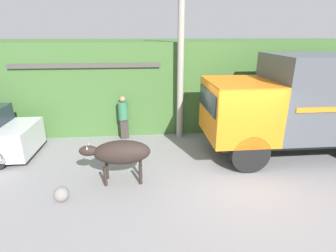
{
  "coord_description": "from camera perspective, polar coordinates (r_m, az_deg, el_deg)",
  "views": [
    {
      "loc": [
        -2.59,
        -6.53,
        3.93
      ],
      "look_at": [
        -1.92,
        0.61,
        1.38
      ],
      "focal_mm": 28.0,
      "sensor_mm": 36.0,
      "label": 1
    }
  ],
  "objects": [
    {
      "name": "cargo_truck",
      "position": [
        9.69,
        29.16,
        4.64
      ],
      "size": [
        6.59,
        2.39,
        3.33
      ],
      "rotation": [
        0.0,
        0.0,
        -0.04
      ],
      "color": "#2D2D2D",
      "rests_on": "ground_plane"
    },
    {
      "name": "pedestrian_on_hill",
      "position": [
        10.23,
        -9.7,
        2.2
      ],
      "size": [
        0.48,
        0.48,
        1.69
      ],
      "rotation": [
        0.0,
        0.0,
        3.47
      ],
      "color": "#38332D",
      "rests_on": "ground_plane"
    },
    {
      "name": "hillside_embankment",
      "position": [
        13.61,
        5.8,
        10.52
      ],
      "size": [
        32.0,
        6.37,
        3.61
      ],
      "color": "#426B33",
      "rests_on": "ground_plane"
    },
    {
      "name": "ground_plane",
      "position": [
        8.05,
        14.41,
        -10.33
      ],
      "size": [
        60.0,
        60.0,
        0.0
      ],
      "primitive_type": "plane",
      "color": "gray"
    },
    {
      "name": "utility_pole",
      "position": [
        9.82,
        2.77,
        15.34
      ],
      "size": [
        0.9,
        0.24,
        6.19
      ],
      "color": "#9E998E",
      "rests_on": "ground_plane"
    },
    {
      "name": "roadside_rock",
      "position": [
        7.15,
        -22.2,
        -13.58
      ],
      "size": [
        0.38,
        0.38,
        0.38
      ],
      "color": "gray",
      "rests_on": "ground_plane"
    },
    {
      "name": "brown_cow",
      "position": [
        7.22,
        -10.35,
        -5.73
      ],
      "size": [
        1.9,
        0.66,
        1.22
      ],
      "rotation": [
        0.0,
        0.0,
        -0.09
      ],
      "color": "#2D231E",
      "rests_on": "ground_plane"
    },
    {
      "name": "building_backdrop",
      "position": [
        11.72,
        -15.64,
        6.7
      ],
      "size": [
        5.46,
        2.7,
        2.89
      ],
      "color": "#99ADB7",
      "rests_on": "ground_plane"
    }
  ]
}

